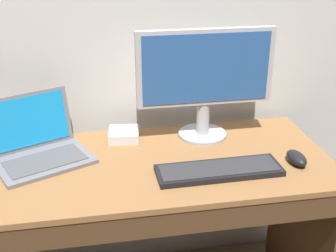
{
  "coord_description": "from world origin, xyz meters",
  "views": [
    {
      "loc": [
        -0.14,
        -1.46,
        1.54
      ],
      "look_at": [
        0.12,
        0.0,
        0.87
      ],
      "focal_mm": 48.06,
      "sensor_mm": 36.0,
      "label": 1
    }
  ],
  "objects_px": {
    "laptop_space_gray": "(39,147)",
    "wired_keyboard": "(219,170)",
    "computer_mouse": "(297,158)",
    "external_monitor": "(205,78)",
    "external_drive_box": "(124,135)"
  },
  "relations": [
    {
      "from": "external_drive_box",
      "to": "external_monitor",
      "type": "bearing_deg",
      "value": -7.47
    },
    {
      "from": "laptop_space_gray",
      "to": "external_monitor",
      "type": "bearing_deg",
      "value": 5.75
    },
    {
      "from": "wired_keyboard",
      "to": "computer_mouse",
      "type": "xyz_separation_m",
      "value": [
        0.3,
        0.02,
        0.01
      ]
    },
    {
      "from": "wired_keyboard",
      "to": "external_drive_box",
      "type": "xyz_separation_m",
      "value": [
        -0.31,
        0.34,
        0.01
      ]
    },
    {
      "from": "external_monitor",
      "to": "computer_mouse",
      "type": "height_order",
      "value": "external_monitor"
    },
    {
      "from": "laptop_space_gray",
      "to": "wired_keyboard",
      "type": "bearing_deg",
      "value": -19.82
    },
    {
      "from": "laptop_space_gray",
      "to": "computer_mouse",
      "type": "height_order",
      "value": "laptop_space_gray"
    },
    {
      "from": "computer_mouse",
      "to": "external_drive_box",
      "type": "bearing_deg",
      "value": 149.34
    },
    {
      "from": "laptop_space_gray",
      "to": "wired_keyboard",
      "type": "relative_size",
      "value": 0.92
    },
    {
      "from": "computer_mouse",
      "to": "external_monitor",
      "type": "bearing_deg",
      "value": 132.77
    },
    {
      "from": "external_monitor",
      "to": "external_drive_box",
      "type": "bearing_deg",
      "value": 172.53
    },
    {
      "from": "external_monitor",
      "to": "wired_keyboard",
      "type": "relative_size",
      "value": 1.21
    },
    {
      "from": "computer_mouse",
      "to": "external_drive_box",
      "type": "distance_m",
      "value": 0.69
    },
    {
      "from": "laptop_space_gray",
      "to": "wired_keyboard",
      "type": "distance_m",
      "value": 0.67
    },
    {
      "from": "wired_keyboard",
      "to": "computer_mouse",
      "type": "bearing_deg",
      "value": 3.41
    }
  ]
}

